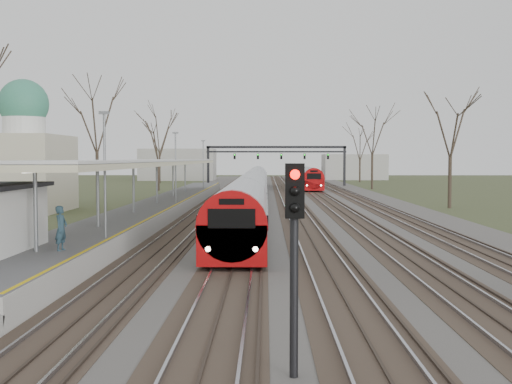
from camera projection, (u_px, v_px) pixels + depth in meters
The scene contains 11 objects.
track_bed at pixel (281, 198), 66.51m from camera, with size 24.00×160.00×0.22m.
platform at pixel (165, 207), 49.16m from camera, with size 3.50×69.00×1.00m, color #9E9B93.
canopy at pixel (154, 162), 44.47m from camera, with size 4.10×50.00×3.11m.
dome_building at pixel (3, 164), 49.69m from camera, with size 10.00×8.00×10.30m.
signal_gantry at pixel (277, 154), 96.20m from camera, with size 21.00×0.59×6.08m.
tree_west_far at pixel (97, 117), 59.38m from camera, with size 5.50×5.50×11.33m.
tree_east_far at pixel (451, 121), 52.94m from camera, with size 5.00×5.00×10.30m.
train_near at pixel (253, 187), 60.23m from camera, with size 2.62×75.21×3.05m.
train_far at pixel (301, 175), 107.01m from camera, with size 2.62×60.21×3.05m.
passenger at pixel (61, 229), 21.95m from camera, with size 0.57×0.38×1.57m, color #294350.
signal_post at pixel (294, 238), 11.78m from camera, with size 0.35×0.45×4.10m.
Camera 1 is at (-1.27, -11.42, 4.19)m, focal length 45.00 mm.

